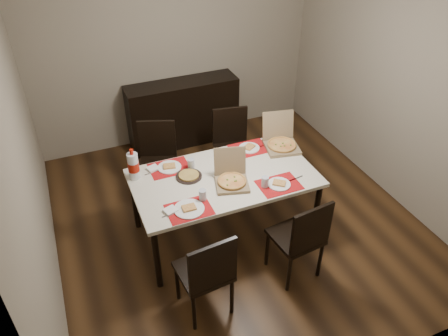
{
  "coord_description": "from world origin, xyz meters",
  "views": [
    {
      "loc": [
        -1.51,
        -3.34,
        3.33
      ],
      "look_at": [
        -0.19,
        -0.15,
        0.85
      ],
      "focal_mm": 35.0,
      "sensor_mm": 36.0,
      "label": 1
    }
  ],
  "objects_px": {
    "soda_bottle": "(133,166)",
    "pizza_box_center": "(231,178)",
    "dining_table": "(224,182)",
    "chair_far_left": "(158,158)",
    "sideboard": "(183,113)",
    "chair_near_right": "(301,237)",
    "dip_bowl": "(230,163)",
    "chair_near_left": "(207,272)",
    "chair_far_right": "(232,143)"
  },
  "relations": [
    {
      "from": "soda_bottle",
      "to": "pizza_box_center",
      "type": "bearing_deg",
      "value": -27.59
    },
    {
      "from": "dining_table",
      "to": "chair_far_left",
      "type": "xyz_separation_m",
      "value": [
        -0.44,
        0.91,
        -0.17
      ]
    },
    {
      "from": "sideboard",
      "to": "chair_far_left",
      "type": "height_order",
      "value": "chair_far_left"
    },
    {
      "from": "chair_near_right",
      "to": "chair_far_left",
      "type": "distance_m",
      "value": 1.93
    },
    {
      "from": "dining_table",
      "to": "dip_bowl",
      "type": "height_order",
      "value": "dip_bowl"
    },
    {
      "from": "chair_far_left",
      "to": "chair_near_left",
      "type": "bearing_deg",
      "value": -92.39
    },
    {
      "from": "chair_near_left",
      "to": "chair_far_right",
      "type": "bearing_deg",
      "value": 60.77
    },
    {
      "from": "chair_far_right",
      "to": "dip_bowl",
      "type": "distance_m",
      "value": 0.81
    },
    {
      "from": "dining_table",
      "to": "sideboard",
      "type": "bearing_deg",
      "value": 84.31
    },
    {
      "from": "chair_far_left",
      "to": "dip_bowl",
      "type": "distance_m",
      "value": 0.97
    },
    {
      "from": "chair_near_left",
      "to": "dip_bowl",
      "type": "height_order",
      "value": "chair_near_left"
    },
    {
      "from": "dip_bowl",
      "to": "sideboard",
      "type": "bearing_deg",
      "value": 88.18
    },
    {
      "from": "chair_far_left",
      "to": "chair_near_right",
      "type": "bearing_deg",
      "value": -63.5
    },
    {
      "from": "dining_table",
      "to": "chair_near_left",
      "type": "xyz_separation_m",
      "value": [
        -0.52,
        -0.88,
        -0.17
      ]
    },
    {
      "from": "pizza_box_center",
      "to": "sideboard",
      "type": "bearing_deg",
      "value": 85.38
    },
    {
      "from": "sideboard",
      "to": "chair_near_left",
      "type": "distance_m",
      "value": 2.9
    },
    {
      "from": "dining_table",
      "to": "chair_far_left",
      "type": "distance_m",
      "value": 1.03
    },
    {
      "from": "chair_near_left",
      "to": "chair_far_right",
      "type": "relative_size",
      "value": 1.0
    },
    {
      "from": "chair_near_left",
      "to": "pizza_box_center",
      "type": "height_order",
      "value": "pizza_box_center"
    },
    {
      "from": "sideboard",
      "to": "dip_bowl",
      "type": "xyz_separation_m",
      "value": [
        -0.06,
        -1.76,
        0.32
      ]
    },
    {
      "from": "chair_near_right",
      "to": "soda_bottle",
      "type": "relative_size",
      "value": 2.82
    },
    {
      "from": "chair_near_right",
      "to": "pizza_box_center",
      "type": "distance_m",
      "value": 0.85
    },
    {
      "from": "sideboard",
      "to": "dining_table",
      "type": "xyz_separation_m",
      "value": [
        -0.19,
        -1.93,
        0.23
      ]
    },
    {
      "from": "dining_table",
      "to": "chair_near_left",
      "type": "distance_m",
      "value": 1.04
    },
    {
      "from": "chair_near_left",
      "to": "chair_far_right",
      "type": "distance_m",
      "value": 2.01
    },
    {
      "from": "dining_table",
      "to": "chair_far_left",
      "type": "height_order",
      "value": "chair_far_left"
    },
    {
      "from": "dining_table",
      "to": "soda_bottle",
      "type": "bearing_deg",
      "value": 158.85
    },
    {
      "from": "chair_near_left",
      "to": "sideboard",
      "type": "bearing_deg",
      "value": 75.82
    },
    {
      "from": "chair_near_left",
      "to": "chair_far_left",
      "type": "distance_m",
      "value": 1.79
    },
    {
      "from": "chair_far_left",
      "to": "dip_bowl",
      "type": "xyz_separation_m",
      "value": [
        0.58,
        -0.73,
        0.25
      ]
    },
    {
      "from": "chair_near_right",
      "to": "dip_bowl",
      "type": "distance_m",
      "value": 1.07
    },
    {
      "from": "chair_far_left",
      "to": "chair_far_right",
      "type": "height_order",
      "value": "same"
    },
    {
      "from": "chair_near_left",
      "to": "chair_far_left",
      "type": "bearing_deg",
      "value": 87.61
    },
    {
      "from": "chair_far_left",
      "to": "dip_bowl",
      "type": "relative_size",
      "value": 7.6
    },
    {
      "from": "soda_bottle",
      "to": "sideboard",
      "type": "bearing_deg",
      "value": 58.04
    },
    {
      "from": "chair_near_left",
      "to": "dip_bowl",
      "type": "relative_size",
      "value": 7.6
    },
    {
      "from": "dip_bowl",
      "to": "dining_table",
      "type": "bearing_deg",
      "value": -127.91
    },
    {
      "from": "chair_near_left",
      "to": "chair_far_left",
      "type": "xyz_separation_m",
      "value": [
        0.07,
        1.79,
        0.0
      ]
    },
    {
      "from": "chair_near_right",
      "to": "sideboard",
      "type": "bearing_deg",
      "value": 94.68
    },
    {
      "from": "sideboard",
      "to": "chair_near_left",
      "type": "height_order",
      "value": "chair_near_left"
    },
    {
      "from": "sideboard",
      "to": "chair_far_left",
      "type": "bearing_deg",
      "value": -121.88
    },
    {
      "from": "pizza_box_center",
      "to": "dip_bowl",
      "type": "distance_m",
      "value": 0.32
    },
    {
      "from": "dining_table",
      "to": "chair_near_left",
      "type": "bearing_deg",
      "value": -120.41
    },
    {
      "from": "chair_far_right",
      "to": "soda_bottle",
      "type": "xyz_separation_m",
      "value": [
        -1.28,
        -0.55,
        0.38
      ]
    },
    {
      "from": "chair_far_left",
      "to": "soda_bottle",
      "type": "bearing_deg",
      "value": -122.11
    },
    {
      "from": "sideboard",
      "to": "dining_table",
      "type": "bearing_deg",
      "value": -95.69
    },
    {
      "from": "chair_near_right",
      "to": "dining_table",
      "type": "bearing_deg",
      "value": 117.0
    },
    {
      "from": "dining_table",
      "to": "chair_near_right",
      "type": "bearing_deg",
      "value": -63.0
    },
    {
      "from": "dip_bowl",
      "to": "chair_far_right",
      "type": "bearing_deg",
      "value": 64.89
    },
    {
      "from": "chair_near_right",
      "to": "dip_bowl",
      "type": "xyz_separation_m",
      "value": [
        -0.28,
        1.0,
        0.25
      ]
    }
  ]
}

